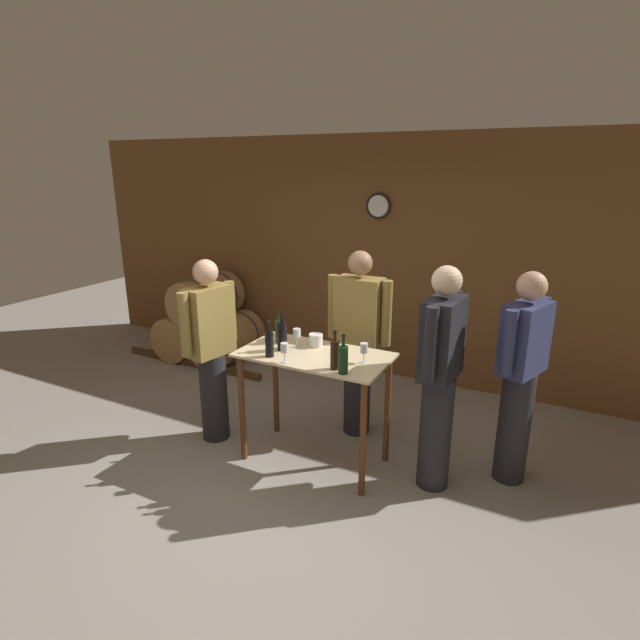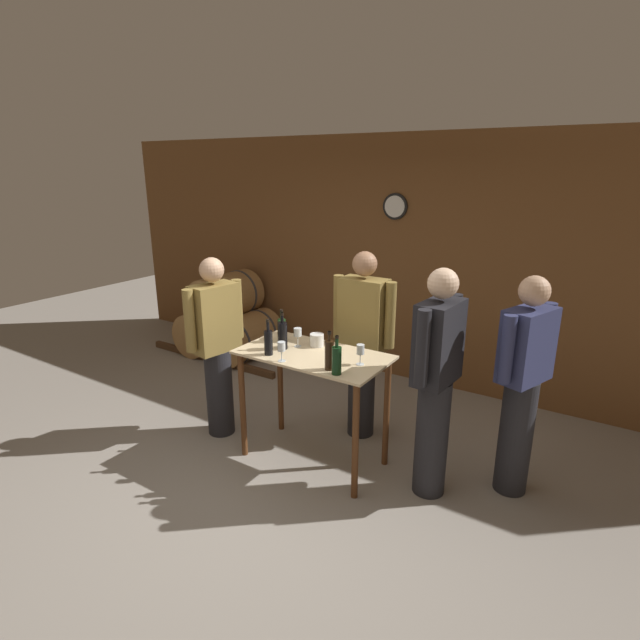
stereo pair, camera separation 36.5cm
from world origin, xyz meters
The scene contains 17 objects.
ground_plane centered at (0.00, 0.00, 0.00)m, with size 14.00×14.00×0.00m, color gray.
back_wall centered at (0.00, 2.56, 1.35)m, with size 8.40×0.08×2.70m.
barrel_rack centered at (-2.19, 2.00, 0.44)m, with size 2.00×0.84×1.07m.
tasting_table centered at (0.10, 0.54, 0.76)m, with size 1.19×0.64×0.95m.
wine_bottle_far_left centered at (-0.28, 0.64, 1.05)m, with size 0.07×0.07×0.28m.
wine_bottle_left centered at (-0.18, 0.33, 1.06)m, with size 0.07×0.07×0.29m.
wine_bottle_center centered at (-0.16, 0.50, 1.06)m, with size 0.08×0.08×0.30m.
wine_bottle_right centered at (0.38, 0.33, 1.07)m, with size 0.07×0.07×0.29m.
wine_bottle_far_right centered at (0.47, 0.29, 1.06)m, with size 0.07×0.07×0.29m.
wine_glass_near_left centered at (-0.09, 0.60, 1.07)m, with size 0.06×0.06×0.16m.
wine_glass_near_center centered at (-0.01, 0.27, 1.06)m, with size 0.06×0.06×0.15m.
wine_glass_near_right centered at (0.52, 0.54, 1.06)m, with size 0.06×0.06×0.16m.
ice_bucket centered at (0.04, 0.70, 1.00)m, with size 0.11×0.11×0.10m.
person_host centered at (0.23, 1.13, 0.89)m, with size 0.59×0.24×1.68m.
person_visitor_with_scarf centered at (-0.86, 0.45, 0.86)m, with size 0.29×0.58×1.63m.
person_visitor_bearded centered at (1.59, 1.01, 0.88)m, with size 0.34×0.56×1.66m.
person_visitor_near_door centered at (1.07, 0.65, 0.91)m, with size 0.25×0.59×1.72m.
Camera 2 is at (2.13, -2.52, 2.36)m, focal length 28.00 mm.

